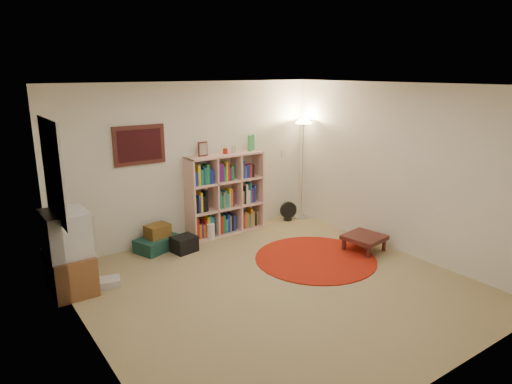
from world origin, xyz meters
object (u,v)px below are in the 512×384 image
floor_lamp (303,137)px  tv_stand (69,253)px  suitcase (157,243)px  bookshelf (224,195)px  side_table (364,238)px  floor_fan (288,211)px

floor_lamp → tv_stand: (-4.23, -0.58, -1.02)m
floor_lamp → suitcase: (-2.82, 0.07, -1.41)m
tv_stand → suitcase: (1.40, 0.65, -0.40)m
bookshelf → tv_stand: (-2.65, -0.73, -0.15)m
tv_stand → suitcase: bearing=24.2°
tv_stand → bookshelf: bearing=14.7°
suitcase → side_table: side_table is taller
floor_lamp → side_table: size_ratio=2.96×
floor_lamp → side_table: 2.22m
floor_lamp → floor_fan: (-0.29, 0.02, -1.34)m
floor_fan → bookshelf: bearing=-172.5°
bookshelf → side_table: size_ratio=2.62×
floor_lamp → floor_fan: bearing=176.1°
floor_fan → side_table: (0.03, -1.79, 0.03)m
floor_lamp → bookshelf: bearing=174.8°
bookshelf → floor_lamp: floor_lamp is taller
floor_lamp → suitcase: floor_lamp is taller
bookshelf → floor_fan: bookshelf is taller
bookshelf → side_table: bearing=-56.2°
side_table → floor_fan: bearing=91.1°
bookshelf → side_table: (1.32, -1.92, -0.45)m
floor_fan → side_table: floor_fan is taller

